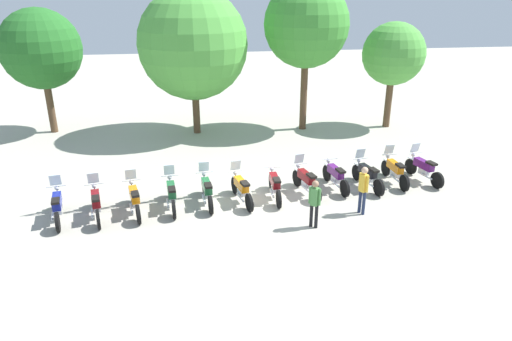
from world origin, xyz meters
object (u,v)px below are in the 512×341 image
at_px(motorcycle_1, 96,203).
at_px(tree_3, 394,54).
at_px(motorcycle_0, 57,206).
at_px(motorcycle_10, 395,170).
at_px(motorcycle_7, 306,180).
at_px(tree_0, 41,49).
at_px(motorcycle_8, 335,176).
at_px(motorcycle_5, 241,188).
at_px(motorcycle_4, 207,190).
at_px(motorcycle_9, 367,175).
at_px(motorcycle_2, 135,199).
at_px(motorcycle_11, 423,168).
at_px(motorcycle_3, 172,194).
at_px(person_0, 363,187).
at_px(motorcycle_6, 275,185).
at_px(person_1, 315,201).
at_px(tree_1, 193,44).
at_px(tree_2, 306,25).

relative_size(motorcycle_1, tree_3, 0.39).
distance_m(motorcycle_0, motorcycle_10, 12.20).
distance_m(motorcycle_7, tree_3, 10.77).
bearing_deg(tree_0, motorcycle_8, -36.57).
bearing_deg(motorcycle_5, motorcycle_0, 82.43).
relative_size(motorcycle_4, motorcycle_10, 1.00).
height_order(motorcycle_4, tree_3, tree_3).
bearing_deg(motorcycle_9, motorcycle_2, 85.86).
relative_size(motorcycle_7, motorcycle_11, 1.00).
bearing_deg(tree_3, motorcycle_0, -149.76).
height_order(motorcycle_3, motorcycle_5, same).
distance_m(person_0, tree_0, 17.30).
bearing_deg(motorcycle_6, motorcycle_2, 96.15).
relative_size(person_0, tree_3, 0.30).
bearing_deg(motorcycle_4, motorcycle_0, 90.62).
relative_size(motorcycle_3, motorcycle_10, 1.00).
distance_m(motorcycle_0, tree_3, 17.67).
height_order(motorcycle_9, tree_0, tree_0).
height_order(person_1, tree_0, tree_0).
relative_size(tree_1, tree_2, 0.96).
relative_size(motorcycle_10, tree_1, 0.30).
xyz_separation_m(motorcycle_0, motorcycle_7, (8.49, 0.84, 0.00)).
bearing_deg(motorcycle_9, tree_0, 45.57).
height_order(motorcycle_2, person_1, person_1).
distance_m(motorcycle_8, tree_2, 9.25).
bearing_deg(person_1, motorcycle_10, 163.94).
relative_size(motorcycle_3, motorcycle_7, 1.01).
bearing_deg(motorcycle_2, person_1, -120.24).
xyz_separation_m(motorcycle_5, motorcycle_11, (7.28, 0.87, 0.00)).
distance_m(motorcycle_10, person_1, 5.05).
bearing_deg(person_1, motorcycle_0, -64.74).
bearing_deg(tree_1, motorcycle_9, -52.60).
bearing_deg(motorcycle_10, motorcycle_5, 95.30).
bearing_deg(motorcycle_8, motorcycle_2, 90.02).
xyz_separation_m(motorcycle_2, tree_3, (12.57, 8.58, 3.35)).
relative_size(motorcycle_11, tree_2, 0.29).
distance_m(motorcycle_4, tree_1, 9.47).
bearing_deg(tree_3, motorcycle_7, -129.45).
height_order(motorcycle_2, motorcycle_3, same).
xyz_separation_m(motorcycle_7, tree_3, (6.50, 7.90, 3.35)).
bearing_deg(motorcycle_1, motorcycle_0, 78.53).
bearing_deg(motorcycle_5, motorcycle_10, -94.38).
relative_size(motorcycle_0, motorcycle_11, 1.00).
height_order(motorcycle_6, tree_2, tree_2).
height_order(motorcycle_10, tree_2, tree_2).
xyz_separation_m(motorcycle_5, tree_3, (8.93, 8.25, 3.35)).
distance_m(motorcycle_0, motorcycle_3, 3.66).
bearing_deg(tree_2, motorcycle_3, -127.97).
distance_m(motorcycle_6, motorcycle_10, 4.90).
bearing_deg(tree_3, motorcycle_9, -117.89).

